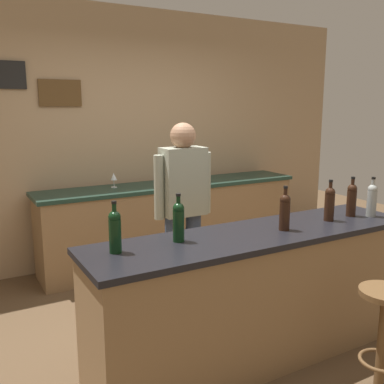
{
  "coord_description": "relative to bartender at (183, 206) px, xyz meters",
  "views": [
    {
      "loc": [
        -1.79,
        -2.66,
        1.76
      ],
      "look_at": [
        -0.03,
        0.45,
        1.05
      ],
      "focal_mm": 41.23,
      "sensor_mm": 36.0,
      "label": 1
    }
  ],
  "objects": [
    {
      "name": "ground_plane",
      "position": [
        0.1,
        -0.48,
        -0.94
      ],
      "size": [
        10.0,
        10.0,
        0.0
      ],
      "primitive_type": "plane",
      "color": "brown"
    },
    {
      "name": "back_wall",
      "position": [
        0.09,
        1.55,
        0.47
      ],
      "size": [
        6.0,
        0.09,
        2.8
      ],
      "color": "tan",
      "rests_on": "ground_plane"
    },
    {
      "name": "bar_counter",
      "position": [
        0.1,
        -0.88,
        -0.47
      ],
      "size": [
        2.4,
        0.6,
        0.92
      ],
      "color": "olive",
      "rests_on": "ground_plane"
    },
    {
      "name": "side_counter",
      "position": [
        0.5,
        1.17,
        -0.48
      ],
      "size": [
        3.01,
        0.56,
        0.9
      ],
      "color": "olive",
      "rests_on": "ground_plane"
    },
    {
      "name": "bartender",
      "position": [
        0.0,
        0.0,
        0.0
      ],
      "size": [
        0.52,
        0.21,
        1.62
      ],
      "color": "#384766",
      "rests_on": "ground_plane"
    },
    {
      "name": "bar_stool",
      "position": [
        0.52,
        -1.58,
        -0.48
      ],
      "size": [
        0.32,
        0.32,
        0.68
      ],
      "color": "brown",
      "rests_on": "ground_plane"
    },
    {
      "name": "wine_bottle_a",
      "position": [
        -0.88,
        -0.81,
        0.12
      ],
      "size": [
        0.07,
        0.07,
        0.31
      ],
      "color": "black",
      "rests_on": "bar_counter"
    },
    {
      "name": "wine_bottle_b",
      "position": [
        -0.46,
        -0.8,
        0.12
      ],
      "size": [
        0.07,
        0.07,
        0.31
      ],
      "color": "black",
      "rests_on": "bar_counter"
    },
    {
      "name": "wine_bottle_c",
      "position": [
        0.28,
        -0.93,
        0.12
      ],
      "size": [
        0.07,
        0.07,
        0.31
      ],
      "color": "black",
      "rests_on": "bar_counter"
    },
    {
      "name": "wine_bottle_d",
      "position": [
        0.73,
        -0.9,
        0.12
      ],
      "size": [
        0.07,
        0.07,
        0.31
      ],
      "color": "black",
      "rests_on": "bar_counter"
    },
    {
      "name": "wine_bottle_e",
      "position": [
        0.98,
        -0.88,
        0.12
      ],
      "size": [
        0.07,
        0.07,
        0.31
      ],
      "color": "black",
      "rests_on": "bar_counter"
    },
    {
      "name": "wine_bottle_f",
      "position": [
        1.11,
        -0.97,
        0.12
      ],
      "size": [
        0.07,
        0.07,
        0.31
      ],
      "color": "#999E99",
      "rests_on": "bar_counter"
    },
    {
      "name": "wine_glass_a",
      "position": [
        -0.16,
        1.25,
        0.07
      ],
      "size": [
        0.07,
        0.07,
        0.16
      ],
      "color": "silver",
      "rests_on": "side_counter"
    },
    {
      "name": "wine_glass_b",
      "position": [
        0.31,
        1.11,
        0.07
      ],
      "size": [
        0.07,
        0.07,
        0.16
      ],
      "color": "silver",
      "rests_on": "side_counter"
    },
    {
      "name": "wine_glass_c",
      "position": [
        0.45,
        1.09,
        0.07
      ],
      "size": [
        0.07,
        0.07,
        0.16
      ],
      "color": "silver",
      "rests_on": "side_counter"
    }
  ]
}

